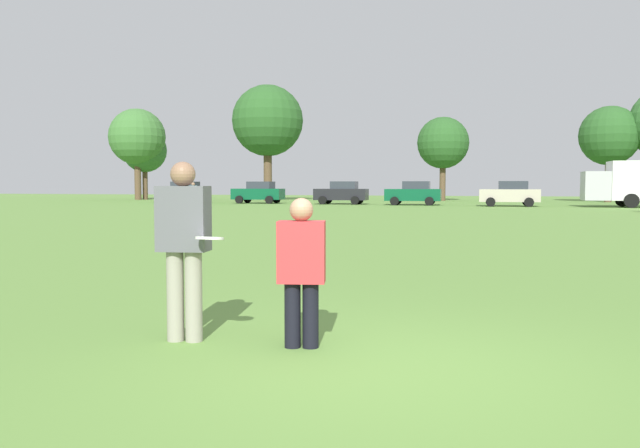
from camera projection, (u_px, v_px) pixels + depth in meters
name	position (u px, v px, depth m)	size (l,w,h in m)	color
ground_plane	(382.00, 370.00, 5.44)	(171.70, 171.70, 0.00)	#608C3D
player_thrower	(184.00, 240.00, 6.38)	(0.53, 0.36, 1.79)	gray
player_defender	(301.00, 265.00, 6.14)	(0.50, 0.35, 1.44)	black
frisbee	(210.00, 238.00, 6.11)	(0.27, 0.27, 0.05)	white
parked_car_near_left	(183.00, 192.00, 55.09)	(4.28, 2.37, 1.82)	#0C4C2D
parked_car_mid_left	(259.00, 192.00, 53.68)	(4.28, 2.37, 1.82)	#0C4C2D
parked_car_center	(342.00, 193.00, 51.50)	(4.28, 2.37, 1.82)	black
parked_car_mid_right	(414.00, 193.00, 49.18)	(4.28, 2.37, 1.82)	#0C4C2D
parked_car_near_right	(510.00, 194.00, 46.33)	(4.28, 2.37, 1.82)	#B7AD99
bystander_sideline_watcher	(193.00, 193.00, 43.88)	(0.50, 0.54, 1.72)	black
tree_west_oak	(137.00, 137.00, 66.13)	(5.76, 5.76, 9.36)	brown
tree_west_maple	(145.00, 151.00, 67.29)	(4.57, 4.57, 7.43)	brown
tree_center_elm	(268.00, 121.00, 62.57)	(6.93, 6.93, 11.25)	brown
tree_east_birch	(443.00, 143.00, 61.94)	(4.97, 4.97, 8.08)	brown
tree_east_oak	(610.00, 136.00, 57.15)	(5.26, 5.26, 8.55)	brown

